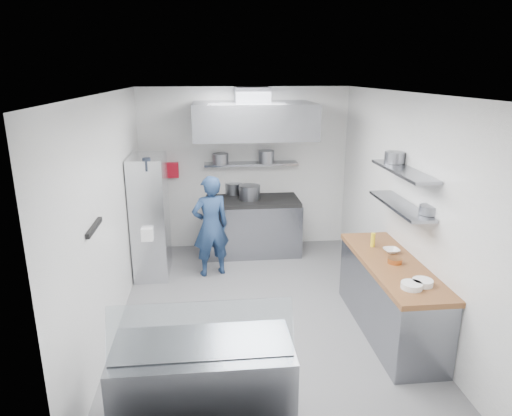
{
  "coord_description": "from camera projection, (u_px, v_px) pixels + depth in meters",
  "views": [
    {
      "loc": [
        -0.63,
        -5.32,
        3.03
      ],
      "look_at": [
        0.0,
        0.6,
        1.25
      ],
      "focal_mm": 32.0,
      "sensor_mm": 36.0,
      "label": 1
    }
  ],
  "objects": [
    {
      "name": "shelf_pot_c",
      "position": [
        430.0,
        210.0,
        5.03
      ],
      "size": [
        0.22,
        0.22,
        0.1
      ],
      "primitive_type": "cylinder",
      "color": "slate",
      "rests_on": "wall_shelf_lower"
    },
    {
      "name": "rack_bin_b",
      "position": [
        148.0,
        195.0,
        6.69
      ],
      "size": [
        0.14,
        0.18,
        0.16
      ],
      "primitive_type": "cube",
      "color": "yellow",
      "rests_on": "wire_rack"
    },
    {
      "name": "display_glass",
      "position": [
        201.0,
        330.0,
        3.6
      ],
      "size": [
        1.47,
        0.19,
        0.42
      ],
      "primitive_type": "cube",
      "rotation": [
        -0.38,
        0.0,
        0.0
      ],
      "color": "silver",
      "rests_on": "display_case"
    },
    {
      "name": "cooktop",
      "position": [
        253.0,
        201.0,
        7.74
      ],
      "size": [
        1.57,
        0.78,
        0.06
      ],
      "primitive_type": "cube",
      "color": "black",
      "rests_on": "gas_range"
    },
    {
      "name": "prep_counter_top",
      "position": [
        392.0,
        264.0,
        5.33
      ],
      "size": [
        0.65,
        2.04,
        0.06
      ],
      "primitive_type": "cube",
      "color": "brown",
      "rests_on": "prep_counter_base"
    },
    {
      "name": "hood_duct",
      "position": [
        252.0,
        95.0,
        7.29
      ],
      "size": [
        0.55,
        0.55,
        0.24
      ],
      "primitive_type": "cube",
      "color": "slate",
      "rests_on": "extractor_hood"
    },
    {
      "name": "display_case",
      "position": [
        204.0,
        389.0,
        3.9
      ],
      "size": [
        1.5,
        0.7,
        0.85
      ],
      "primitive_type": "cube",
      "color": "gray",
      "rests_on": "floor"
    },
    {
      "name": "extractor_hood",
      "position": [
        253.0,
        120.0,
        7.19
      ],
      "size": [
        1.9,
        1.15,
        0.55
      ],
      "primitive_type": "cube",
      "color": "gray",
      "rests_on": "wall_back"
    },
    {
      "name": "over_range_shelf",
      "position": [
        251.0,
        164.0,
        7.8
      ],
      "size": [
        1.6,
        0.3,
        0.04
      ],
      "primitive_type": "cube",
      "color": "gray",
      "rests_on": "wall_back"
    },
    {
      "name": "rack_jar",
      "position": [
        147.0,
        164.0,
        6.32
      ],
      "size": [
        0.12,
        0.12,
        0.18
      ],
      "primitive_type": "cylinder",
      "color": "black",
      "rests_on": "wire_rack"
    },
    {
      "name": "wall_left",
      "position": [
        111.0,
        215.0,
        5.42
      ],
      "size": [
        2.8,
        5.0,
        0.02
      ],
      "primitive_type": "cube",
      "rotation": [
        1.57,
        0.0,
        1.57
      ],
      "color": "white",
      "rests_on": "floor"
    },
    {
      "name": "plate_stack_a",
      "position": [
        423.0,
        282.0,
        4.74
      ],
      "size": [
        0.21,
        0.21,
        0.06
      ],
      "primitive_type": "cylinder",
      "color": "white",
      "rests_on": "prep_counter_top"
    },
    {
      "name": "wall_right",
      "position": [
        402.0,
        206.0,
        5.78
      ],
      "size": [
        2.8,
        5.0,
        0.02
      ],
      "primitive_type": "cube",
      "rotation": [
        1.57,
        0.0,
        -1.57
      ],
      "color": "white",
      "rests_on": "floor"
    },
    {
      "name": "rack_bin_a",
      "position": [
        148.0,
        233.0,
        6.56
      ],
      "size": [
        0.16,
        0.21,
        0.18
      ],
      "primitive_type": "cube",
      "color": "white",
      "rests_on": "wire_rack"
    },
    {
      "name": "red_firebox",
      "position": [
        172.0,
        170.0,
        7.79
      ],
      "size": [
        0.22,
        0.1,
        0.26
      ],
      "primitive_type": "cube",
      "color": "red",
      "rests_on": "wall_back"
    },
    {
      "name": "wall_front",
      "position": [
        302.0,
        312.0,
        3.22
      ],
      "size": [
        3.6,
        2.8,
        0.02
      ],
      "primitive_type": "cube",
      "rotation": [
        -1.57,
        0.0,
        0.0
      ],
      "color": "white",
      "rests_on": "floor"
    },
    {
      "name": "squeeze_bottle",
      "position": [
        373.0,
        240.0,
        5.77
      ],
      "size": [
        0.05,
        0.05,
        0.18
      ],
      "primitive_type": "cylinder",
      "color": "yellow",
      "rests_on": "prep_counter_top"
    },
    {
      "name": "shelf_pot_d",
      "position": [
        394.0,
        157.0,
        5.67
      ],
      "size": [
        0.25,
        0.25,
        0.14
      ],
      "primitive_type": "cylinder",
      "color": "slate",
      "rests_on": "wall_shelf_upper"
    },
    {
      "name": "copper_pan",
      "position": [
        395.0,
        261.0,
        5.28
      ],
      "size": [
        0.17,
        0.17,
        0.06
      ],
      "primitive_type": "cylinder",
      "color": "#C97738",
      "rests_on": "prep_counter_top"
    },
    {
      "name": "floor",
      "position": [
        261.0,
        312.0,
        6.0
      ],
      "size": [
        5.0,
        5.0,
        0.0
      ],
      "primitive_type": "plane",
      "color": "#5F5F61",
      "rests_on": "ground"
    },
    {
      "name": "prep_counter_base",
      "position": [
        389.0,
        299.0,
        5.46
      ],
      "size": [
        0.62,
        2.0,
        0.84
      ],
      "primitive_type": "cube",
      "color": "gray",
      "rests_on": "floor"
    },
    {
      "name": "wire_rack",
      "position": [
        151.0,
        216.0,
        6.94
      ],
      "size": [
        0.5,
        0.9,
        1.85
      ],
      "primitive_type": "cube",
      "color": "silver",
      "rests_on": "floor"
    },
    {
      "name": "stock_pot_mid",
      "position": [
        250.0,
        192.0,
        7.7
      ],
      "size": [
        0.36,
        0.36,
        0.24
      ],
      "primitive_type": "cylinder",
      "color": "slate",
      "rests_on": "cooktop"
    },
    {
      "name": "shelf_pot_b",
      "position": [
        266.0,
        157.0,
        7.71
      ],
      "size": [
        0.27,
        0.27,
        0.22
      ],
      "primitive_type": "cylinder",
      "color": "slate",
      "rests_on": "over_range_shelf"
    },
    {
      "name": "mixing_bowl",
      "position": [
        391.0,
        251.0,
        5.6
      ],
      "size": [
        0.2,
        0.2,
        0.05
      ],
      "primitive_type": "imported",
      "rotation": [
        0.0,
        0.0,
        0.03
      ],
      "color": "white",
      "rests_on": "prep_counter_top"
    },
    {
      "name": "chef",
      "position": [
        211.0,
        226.0,
        6.91
      ],
      "size": [
        0.66,
        0.53,
        1.57
      ],
      "primitive_type": "imported",
      "rotation": [
        0.0,
        0.0,
        3.44
      ],
      "color": "navy",
      "rests_on": "floor"
    },
    {
      "name": "stock_pot_left",
      "position": [
        234.0,
        188.0,
        8.04
      ],
      "size": [
        0.3,
        0.3,
        0.2
      ],
      "primitive_type": "cylinder",
      "color": "slate",
      "rests_on": "cooktop"
    },
    {
      "name": "wall_shelf_upper",
      "position": [
        403.0,
        171.0,
        5.33
      ],
      "size": [
        0.3,
        1.3,
        0.04
      ],
      "primitive_type": "cube",
      "color": "gray",
      "rests_on": "wall_right"
    },
    {
      "name": "ceiling",
      "position": [
        262.0,
        93.0,
        5.2
      ],
      "size": [
        5.0,
        5.0,
        0.0
      ],
      "primitive_type": "plane",
      "rotation": [
        3.14,
        0.0,
        0.0
      ],
      "color": "silver",
      "rests_on": "wall_back"
    },
    {
      "name": "knife_strip",
      "position": [
        94.0,
        227.0,
        4.52
      ],
      "size": [
        0.04,
        0.55,
        0.05
      ],
      "primitive_type": "cube",
      "color": "black",
      "rests_on": "wall_left"
    },
    {
      "name": "shelf_pot_a",
      "position": [
        220.0,
        159.0,
        7.65
      ],
      "size": [
        0.27,
        0.27,
        0.18
      ],
      "primitive_type": "cylinder",
      "color": "slate",
      "rests_on": "over_range_shelf"
    },
    {
      "name": "wall_shelf_lower",
      "position": [
        400.0,
        205.0,
        5.45
      ],
      "size": [
        0.3,
        1.3,
        0.04
      ],
      "primitive_type": "cube",
      "color": "gray",
      "rests_on": "wall_right"
    },
    {
      "name": "plate_stack_b",
      "position": [
        412.0,
        286.0,
        4.67
      ],
      "size": [
        0.22,
        0.22,
        0.06
      ],
      "primitive_type": "cylinder",
      "color": "white",
      "rests_on": "prep_counter_top"
    },
    {
      "name": "gas_range",
      "position": [
        253.0,
        227.0,
        7.88
      ],
      "size": [
        1.6,
        0.8,
        0.9
      ],
      "primitive_type": "cube",
      "color": "gray",
      "rests_on": "floor"
    },
    {
      "name": "wall_back",
      "position": [
        245.0,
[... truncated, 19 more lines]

